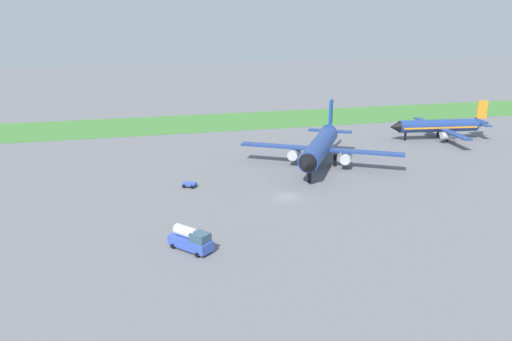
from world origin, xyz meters
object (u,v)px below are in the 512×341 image
airplane_parked_jet_far (440,126)px  airplane_midfield_jet (320,146)px  baggage_cart_near_gate (190,184)px  fuel_truck_midfield (191,239)px

airplane_parked_jet_far → airplane_midfield_jet: 43.49m
baggage_cart_near_gate → airplane_midfield_jet: bearing=43.5°
airplane_parked_jet_far → baggage_cart_near_gate: (-69.52, -22.90, -3.07)m
fuel_truck_midfield → airplane_midfield_jet: bearing=97.4°
airplane_midfield_jet → airplane_parked_jet_far: bearing=143.0°
airplane_parked_jet_far → fuel_truck_midfield: size_ratio=4.35×
airplane_parked_jet_far → fuel_truck_midfield: airplane_parked_jet_far is taller
airplane_parked_jet_far → airplane_midfield_jet: size_ratio=0.91×
airplane_parked_jet_far → airplane_midfield_jet: airplane_midfield_jet is taller
airplane_parked_jet_far → fuel_truck_midfield: 88.39m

